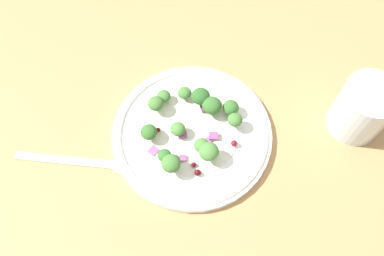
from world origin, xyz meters
TOP-DOWN VIEW (x-y plane):
  - ground_plane at (0.00, 0.00)cm, footprint 180.00×180.00cm
  - plate at (1.17, -1.00)cm, footprint 23.90×23.90cm
  - dressing_pool at (1.17, -1.00)cm, footprint 13.86×13.86cm
  - broccoli_floret_0 at (0.49, 0.72)cm, footprint 2.20×2.20cm
  - broccoli_floret_1 at (-4.50, 0.52)cm, footprint 1.95×1.95cm
  - broccoli_floret_2 at (5.49, -2.15)cm, footprint 2.91×2.91cm
  - broccoli_floret_3 at (2.15, 5.51)cm, footprint 2.40×2.40cm
  - broccoli_floret_4 at (-5.42, -1.05)cm, footprint 2.71×2.71cm
  - broccoli_floret_5 at (6.80, -4.69)cm, footprint 2.42×2.42cm
  - broccoli_floret_6 at (6.05, 2.68)cm, footprint 2.08×2.08cm
  - broccoli_floret_7 at (-2.39, 4.18)cm, footprint 2.42×2.42cm
  - broccoli_floret_8 at (4.17, 5.29)cm, footprint 2.12×2.12cm
  - broccoli_floret_9 at (-1.51, -4.95)cm, footprint 2.82×2.82cm
  - broccoli_floret_10 at (6.14, 0.12)cm, footprint 2.80×2.80cm
  - broccoli_floret_11 at (-0.76, -3.48)cm, footprint 2.17×2.17cm
  - broccoli_floret_12 at (4.89, -6.16)cm, footprint 2.19×2.19cm
  - cranberry_0 at (1.99, -7.43)cm, footprint 0.93×0.93cm
  - cranberry_1 at (-3.54, -3.62)cm, footprint 0.73×0.73cm
  - cranberry_2 at (6.79, -2.82)cm, footprint 0.83×0.83cm
  - cranberry_3 at (-5.00, -0.05)cm, footprint 0.99×0.99cm
  - cranberry_4 at (-4.37, -4.64)cm, footprint 0.93×0.93cm
  - cranberry_5 at (-1.05, 3.47)cm, footprint 0.73×0.73cm
  - cranberry_6 at (1.08, 1.31)cm, footprint 0.70×0.70cm
  - onion_bit_0 at (0.18, -0.26)cm, footprint 1.59×1.65cm
  - onion_bit_1 at (1.77, -4.25)cm, footprint 1.65×1.73cm
  - onion_bit_2 at (-3.29, -1.78)cm, footprint 1.29×1.30cm
  - onion_bit_3 at (-4.07, 2.67)cm, footprint 1.64×1.59cm
  - onion_bit_4 at (5.35, -0.87)cm, footprint 1.31×1.33cm
  - onion_bit_5 at (0.90, -3.73)cm, footprint 1.58×1.46cm
  - fork at (-9.68, 11.14)cm, footprint 8.11×18.08cm
  - water_glass at (14.07, -22.11)cm, footprint 7.95×7.95cm

SIDE VIEW (x-z plane):
  - ground_plane at x=0.00cm, z-range -2.00..0.00cm
  - fork at x=-9.68cm, z-range 0.00..0.50cm
  - plate at x=1.17cm, z-range 0.01..1.71cm
  - dressing_pool at x=1.17cm, z-range 1.20..1.40cm
  - onion_bit_3 at x=-4.07cm, z-range 1.24..1.54cm
  - onion_bit_5 at x=0.90cm, z-range 1.37..1.70cm
  - onion_bit_2 at x=-3.29cm, z-range 1.58..1.90cm
  - onion_bit_0 at x=0.18cm, z-range 1.52..1.99cm
  - cranberry_4 at x=-4.37cm, z-range 1.32..2.26cm
  - onion_bit_4 at x=5.35cm, z-range 1.54..2.06cm
  - cranberry_1 at x=-3.54cm, z-range 1.45..2.17cm
  - onion_bit_1 at x=1.77cm, z-range 1.63..2.15cm
  - cranberry_0 at x=1.99cm, z-range 1.50..2.42cm
  - cranberry_2 at x=6.79cm, z-range 1.62..2.45cm
  - cranberry_5 at x=-1.05cm, z-range 1.71..2.44cm
  - cranberry_6 at x=1.08cm, z-range 1.75..2.45cm
  - cranberry_3 at x=-5.00cm, z-range 1.61..2.60cm
  - broccoli_floret_8 at x=4.17cm, z-range 1.43..3.58cm
  - broccoli_floret_6 at x=6.05cm, z-range 1.59..3.70cm
  - broccoli_floret_5 at x=6.80cm, z-range 1.52..3.97cm
  - broccoli_floret_1 at x=-4.50cm, z-range 1.81..3.78cm
  - broccoli_floret_11 at x=-0.76cm, z-range 1.72..3.92cm
  - broccoli_floret_0 at x=0.49cm, z-range 1.76..3.99cm
  - broccoli_floret_7 at x=-2.39cm, z-range 1.88..4.33cm
  - broccoli_floret_12 at x=4.89cm, z-range 2.16..4.37cm
  - broccoli_floret_3 at x=2.15cm, z-range 2.07..4.50cm
  - broccoli_floret_2 at x=5.49cm, z-range 1.88..4.83cm
  - broccoli_floret_10 at x=6.14cm, z-range 2.03..4.86cm
  - broccoli_floret_4 at x=-5.42cm, z-range 2.20..4.94cm
  - broccoli_floret_9 at x=-1.51cm, z-range 2.17..5.02cm
  - water_glass at x=14.07cm, z-range 0.00..8.92cm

